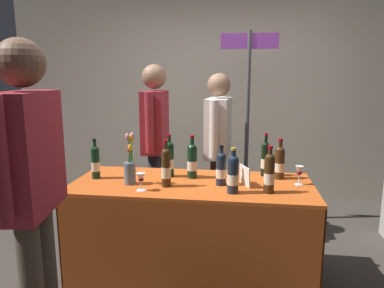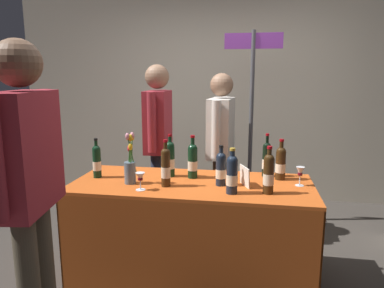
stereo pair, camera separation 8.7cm
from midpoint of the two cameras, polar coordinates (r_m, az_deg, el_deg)
name	(u,v)px [view 1 (the left image)]	position (r m, az deg, el deg)	size (l,w,h in m)	color
ground_plane	(192,276)	(3.07, -0.86, -20.25)	(12.00, 12.00, 0.00)	#38332D
back_partition	(214,90)	(4.69, 2.98, 8.67)	(5.32, 0.12, 2.81)	#B2A893
tasting_table	(192,212)	(2.83, -0.89, -10.74)	(1.83, 0.77, 0.78)	#B74C19
featured_wine_bottle	(221,168)	(2.66, 3.73, -3.86)	(0.08, 0.08, 0.30)	#192333
display_bottle_0	(269,172)	(2.53, 11.28, -4.48)	(0.07, 0.07, 0.34)	#38230F
display_bottle_1	(192,160)	(2.84, -0.86, -2.60)	(0.08, 0.08, 0.35)	black
display_bottle_2	(169,159)	(2.88, -4.49, -2.33)	(0.07, 0.07, 0.35)	black
display_bottle_3	(280,162)	(2.89, 12.96, -2.80)	(0.08, 0.08, 0.32)	#38230F
display_bottle_4	(233,173)	(2.49, 5.58, -4.68)	(0.08, 0.08, 0.32)	#192333
display_bottle_5	(95,162)	(2.94, -15.97, -2.73)	(0.07, 0.07, 0.32)	black
display_bottle_6	(265,158)	(2.95, 10.79, -2.27)	(0.07, 0.07, 0.35)	black
display_bottle_7	(166,167)	(2.63, -5.10, -3.65)	(0.07, 0.07, 0.35)	#38230F
wine_glass_near_vendor	(299,171)	(2.77, 15.91, -4.22)	(0.06, 0.06, 0.14)	silver
wine_glass_mid	(141,178)	(2.57, -9.12, -5.40)	(0.07, 0.07, 0.13)	silver
flower_vase	(130,166)	(2.72, -10.78, -3.51)	(0.09, 0.09, 0.40)	slate
brochure_stand	(245,176)	(2.68, 7.50, -5.05)	(0.17, 0.01, 0.15)	silver
vendor_presenter	(155,135)	(3.52, -6.59, 1.44)	(0.23, 0.56, 1.69)	#2D3347
vendor_assistant	(218,140)	(3.51, 3.47, 0.72)	(0.24, 0.62, 1.61)	#4C4233
taster_foreground_right	(30,174)	(2.06, -25.55, -4.41)	(0.28, 0.64, 1.77)	#4C4233
booth_signpost	(248,106)	(3.82, 8.22, 5.98)	(0.59, 0.04, 2.04)	#47474C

